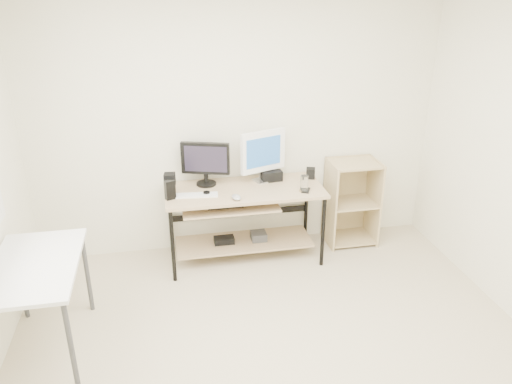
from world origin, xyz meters
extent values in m
cube|color=beige|center=(0.00, 0.00, -0.01)|extent=(4.00, 4.00, 0.01)
cube|color=white|center=(0.00, 2.00, 1.30)|extent=(4.00, 0.01, 2.60)
cube|color=tan|center=(0.00, 1.66, 0.73)|extent=(1.50, 0.65, 0.03)
cube|color=tan|center=(-0.15, 1.60, 0.62)|extent=(0.90, 0.49, 0.02)
cube|color=tan|center=(0.00, 1.71, 0.15)|extent=(1.35, 0.46, 0.02)
cube|color=black|center=(-0.20, 1.60, 0.64)|extent=(0.33, 0.22, 0.01)
cylinder|color=black|center=(0.05, 1.55, 0.64)|extent=(0.14, 0.01, 0.01)
cube|color=#3C3C3E|center=(0.15, 1.71, 0.20)|extent=(0.15, 0.15, 0.08)
cube|color=black|center=(-0.20, 1.71, 0.19)|extent=(0.20, 0.12, 0.06)
cylinder|color=black|center=(-0.71, 1.37, 0.36)|extent=(0.04, 0.04, 0.72)
cylinder|color=black|center=(-0.71, 1.94, 0.36)|extent=(0.04, 0.04, 0.72)
cylinder|color=black|center=(0.71, 1.37, 0.36)|extent=(0.04, 0.04, 0.72)
cylinder|color=black|center=(0.71, 1.94, 0.36)|extent=(0.04, 0.04, 0.72)
cube|color=white|center=(-1.68, 0.60, 0.73)|extent=(0.60, 1.00, 0.03)
cylinder|color=#3C3C3E|center=(-1.94, 1.06, 0.36)|extent=(0.04, 0.04, 0.72)
cylinder|color=#3C3C3E|center=(-1.42, 0.14, 0.36)|extent=(0.04, 0.04, 0.72)
cylinder|color=#3C3C3E|center=(-1.42, 1.06, 0.36)|extent=(0.04, 0.04, 0.72)
cube|color=tan|center=(0.91, 1.78, 0.45)|extent=(0.02, 0.40, 0.90)
cube|color=tan|center=(1.39, 1.78, 0.45)|extent=(0.02, 0.40, 0.90)
cube|color=tan|center=(1.15, 1.97, 0.45)|extent=(0.50, 0.02, 0.90)
cube|color=tan|center=(1.15, 1.78, 0.04)|extent=(0.46, 0.38, 0.02)
cube|color=tan|center=(1.15, 1.78, 0.45)|extent=(0.46, 0.38, 0.02)
cube|color=tan|center=(1.15, 1.78, 0.88)|extent=(0.46, 0.38, 0.02)
cylinder|color=black|center=(-0.34, 1.83, 0.76)|extent=(0.19, 0.19, 0.02)
cylinder|color=black|center=(-0.34, 1.83, 0.82)|extent=(0.04, 0.04, 0.10)
cube|color=black|center=(-0.34, 1.83, 1.02)|extent=(0.46, 0.18, 0.31)
cube|color=black|center=(-0.34, 1.80, 1.02)|extent=(0.38, 0.12, 0.25)
cube|color=silver|center=(0.21, 1.81, 0.76)|extent=(0.17, 0.15, 0.01)
cylinder|color=silver|center=(0.21, 1.81, 0.81)|extent=(0.04, 0.04, 0.10)
cube|color=white|center=(0.21, 1.81, 1.06)|extent=(0.46, 0.21, 0.40)
cube|color=#235597|center=(0.21, 1.79, 1.06)|extent=(0.38, 0.15, 0.32)
cube|color=white|center=(-0.46, 1.57, 0.76)|extent=(0.40, 0.14, 0.01)
ellipsoid|color=#AEAEB3|center=(-0.11, 1.43, 0.77)|extent=(0.10, 0.14, 0.04)
cube|color=black|center=(0.30, 1.80, 0.80)|extent=(0.21, 0.11, 0.10)
cube|color=black|center=(-0.69, 1.67, 0.79)|extent=(0.10, 0.10, 0.08)
cube|color=black|center=(-0.69, 1.67, 0.89)|extent=(0.11, 0.11, 0.12)
cube|color=black|center=(0.70, 1.80, 0.80)|extent=(0.11, 0.11, 0.10)
cube|color=black|center=(-0.70, 1.55, 0.84)|extent=(0.10, 0.08, 0.18)
cylinder|color=black|center=(-0.37, 1.59, 0.76)|extent=(0.08, 0.08, 0.03)
cube|color=black|center=(0.56, 1.50, 0.76)|extent=(0.12, 0.15, 0.01)
cylinder|color=#A8824C|center=(0.54, 1.49, 0.75)|extent=(0.12, 0.12, 0.01)
cylinder|color=white|center=(0.54, 1.49, 0.83)|extent=(0.10, 0.10, 0.15)
camera|label=1|loc=(-0.73, -2.65, 2.59)|focal=35.00mm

